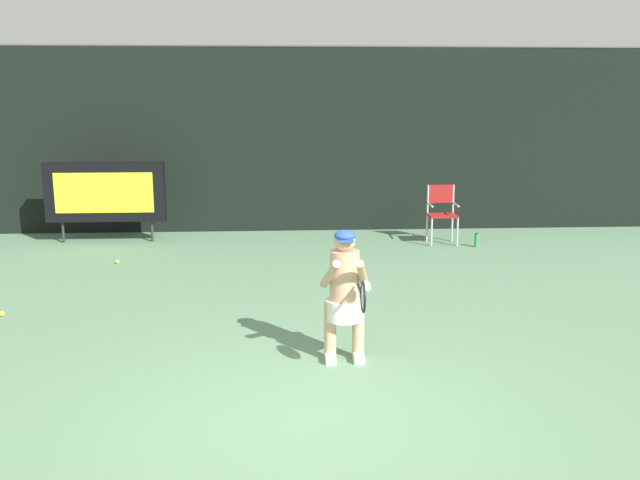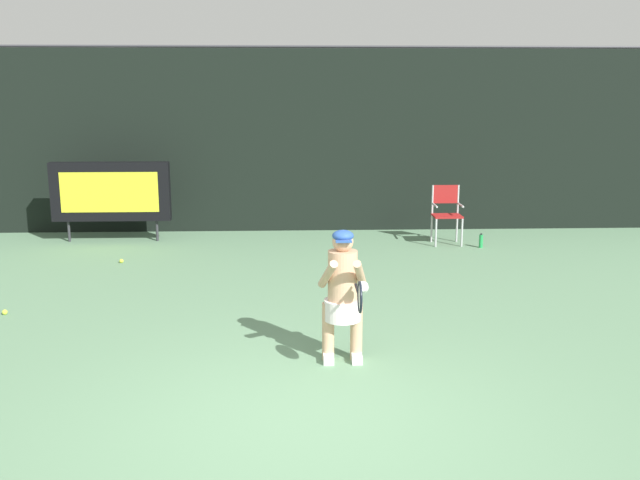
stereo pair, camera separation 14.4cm
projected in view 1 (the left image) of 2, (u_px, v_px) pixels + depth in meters
name	position (u px, v px, depth m)	size (l,w,h in m)	color
ground	(306.00, 433.00, 5.95)	(18.00, 22.00, 0.03)	slate
backdrop_screen	(289.00, 141.00, 14.04)	(18.00, 0.12, 3.66)	black
scoreboard	(105.00, 192.00, 13.11)	(2.20, 0.21, 1.50)	black
umpire_chair	(442.00, 210.00, 13.09)	(0.52, 0.44, 1.08)	#B7B7BC
water_bottle	(476.00, 240.00, 12.85)	(0.07, 0.07, 0.27)	green
tennis_player	(345.00, 292.00, 7.38)	(0.53, 0.60, 1.41)	white
tennis_racket	(363.00, 296.00, 6.80)	(0.03, 0.60, 0.31)	black
tennis_ball_loose	(117.00, 262.00, 11.64)	(0.07, 0.07, 0.07)	#CCDB3D
tennis_ball_spare	(2.00, 314.00, 8.96)	(0.07, 0.07, 0.07)	#CCDB3D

